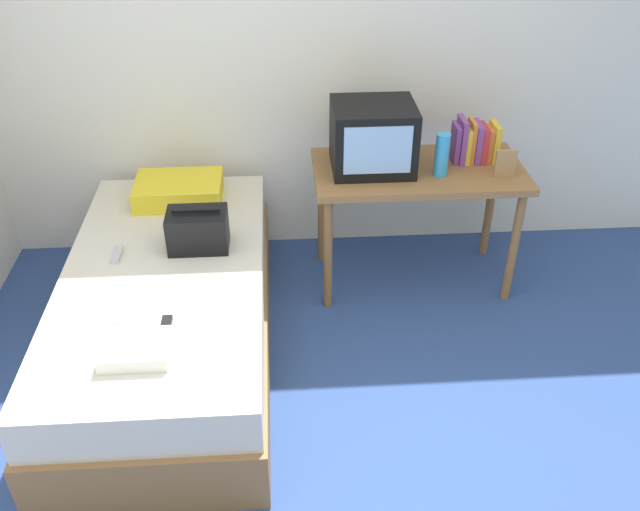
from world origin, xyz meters
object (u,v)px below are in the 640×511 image
magazine (133,302)px  remote_silver (117,254)px  bed (169,313)px  desk (418,183)px  tv (373,137)px  remote_dark (166,328)px  folded_towel (136,350)px  pillow (179,190)px  picture_frame (505,163)px  book_row (474,142)px  water_bottle (442,155)px  handbag (198,230)px

magazine → remote_silver: 0.42m
bed → desk: bearing=23.3°
tv → magazine: size_ratio=1.52×
bed → desk: desk is taller
magazine → desk: bearing=30.1°
remote_dark → folded_towel: folded_towel is taller
bed → pillow: pillow is taller
picture_frame → magazine: size_ratio=0.53×
book_row → remote_silver: 2.01m
tv → picture_frame: bearing=-12.5°
book_row → magazine: bearing=-152.5°
desk → water_bottle: water_bottle is taller
magazine → remote_silver: (-0.14, 0.39, 0.01)m
water_bottle → folded_towel: bearing=-143.1°
pillow → remote_dark: pillow is taller
handbag → remote_silver: bearing=-171.3°
handbag → folded_towel: bearing=-103.3°
bed → pillow: 0.77m
desk → remote_dark: desk is taller
water_bottle → folded_towel: (-1.48, -1.11, -0.30)m
pillow → folded_towel: bearing=-91.7°
bed → handbag: bearing=49.7°
folded_towel → handbag: bearing=76.7°
remote_silver → folded_towel: size_ratio=0.51×
pillow → bed: bearing=-91.1°
desk → remote_silver: desk is taller
remote_dark → remote_silver: 0.67m
handbag → folded_towel: size_ratio=1.07×
book_row → folded_towel: book_row is taller
remote_dark → remote_silver: (-0.31, 0.59, 0.00)m
magazine → folded_towel: (0.07, -0.36, 0.03)m
bed → water_bottle: size_ratio=8.44×
remote_dark → tv: bearing=46.3°
book_row → pillow: 1.68m
magazine → pillow: bearing=83.4°
remote_silver → book_row: bearing=15.5°
tv → magazine: (-1.19, -0.87, -0.39)m
pillow → handbag: 0.53m
remote_silver → folded_towel: (0.22, -0.75, 0.02)m
tv → folded_towel: tv is taller
desk → folded_towel: 1.83m
remote_silver → desk: bearing=15.8°
handbag → remote_dark: size_ratio=1.92×
tv → pillow: tv is taller
tv → book_row: size_ratio=1.78×
picture_frame → handbag: 1.65m
bed → tv: tv is taller
water_bottle → pillow: water_bottle is taller
water_bottle → handbag: water_bottle is taller
bed → remote_silver: size_ratio=13.89×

